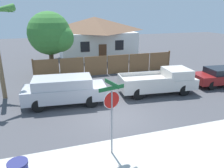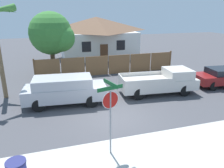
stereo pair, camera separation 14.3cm
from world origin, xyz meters
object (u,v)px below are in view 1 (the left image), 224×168
(house, at_px, (95,36))
(orange_pickup, at_px, (160,81))
(stop_sign, at_px, (112,106))
(oak_tree, at_px, (52,34))
(parked_sedan, at_px, (222,76))
(red_suv, at_px, (64,90))

(house, distance_m, orange_pickup, 14.49)
(stop_sign, bearing_deg, house, 64.65)
(oak_tree, height_order, parked_sedan, oak_tree)
(oak_tree, bearing_deg, stop_sign, -83.52)
(red_suv, relative_size, orange_pickup, 0.94)
(red_suv, bearing_deg, house, 74.89)
(red_suv, relative_size, stop_sign, 1.66)
(house, bearing_deg, orange_pickup, -84.94)
(oak_tree, distance_m, orange_pickup, 10.26)
(red_suv, xyz_separation_m, stop_sign, (1.27, -5.57, 1.14))
(house, height_order, oak_tree, oak_tree)
(parked_sedan, height_order, stop_sign, stop_sign)
(oak_tree, height_order, orange_pickup, oak_tree)
(orange_pickup, bearing_deg, stop_sign, -128.55)
(red_suv, bearing_deg, stop_sign, -71.82)
(stop_sign, bearing_deg, parked_sedan, 13.70)
(house, bearing_deg, stop_sign, -101.55)
(orange_pickup, bearing_deg, oak_tree, 138.59)
(oak_tree, distance_m, red_suv, 7.65)
(parked_sedan, bearing_deg, red_suv, -174.67)
(house, distance_m, oak_tree, 9.08)
(house, bearing_deg, oak_tree, -127.70)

